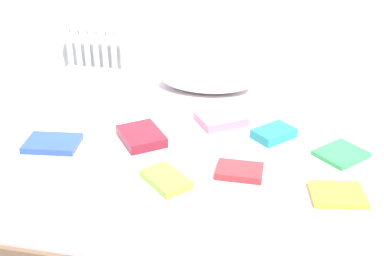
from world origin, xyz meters
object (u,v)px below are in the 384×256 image
(textbook_blue, at_px, (52,143))
(textbook_white, at_px, (62,108))
(textbook_maroon, at_px, (141,136))
(textbook_yellow, at_px, (337,194))
(radiator, at_px, (97,61))
(bed, at_px, (190,172))
(pillow, at_px, (206,79))
(textbook_lime, at_px, (165,179))
(textbook_red, at_px, (239,171))
(textbook_teal, at_px, (274,133))
(textbook_pink, at_px, (221,119))
(textbook_green, at_px, (341,154))

(textbook_blue, bearing_deg, textbook_white, 101.78)
(textbook_maroon, xyz_separation_m, textbook_yellow, (0.87, -0.28, -0.01))
(radiator, bearing_deg, textbook_blue, -75.21)
(bed, relative_size, pillow, 3.66)
(bed, distance_m, textbook_maroon, 0.38)
(textbook_lime, bearing_deg, radiator, 163.14)
(textbook_red, bearing_deg, textbook_teal, 70.59)
(textbook_teal, relative_size, textbook_yellow, 0.93)
(textbook_pink, distance_m, textbook_green, 0.61)
(bed, bearing_deg, textbook_lime, -90.27)
(pillow, height_order, textbook_blue, pillow)
(textbook_blue, xyz_separation_m, textbook_yellow, (1.26, -0.14, -0.00))
(textbook_lime, relative_size, textbook_yellow, 1.00)
(textbook_blue, xyz_separation_m, textbook_lime, (0.58, -0.18, 0.00))
(textbook_lime, xyz_separation_m, textbook_green, (0.71, 0.36, -0.01))
(pillow, height_order, textbook_red, pillow)
(bed, xyz_separation_m, pillow, (-0.01, 0.51, 0.32))
(textbook_pink, relative_size, textbook_maroon, 0.97)
(textbook_maroon, bearing_deg, textbook_teal, 67.57)
(textbook_white, bearing_deg, pillow, 24.51)
(pillow, bearing_deg, textbook_blue, -125.72)
(textbook_blue, distance_m, textbook_yellow, 1.27)
(textbook_teal, xyz_separation_m, textbook_blue, (-0.99, -0.29, -0.01))
(radiator, xyz_separation_m, textbook_yellow, (1.65, -1.64, 0.14))
(pillow, height_order, textbook_white, pillow)
(radiator, distance_m, textbook_lime, 1.95)
(pillow, relative_size, textbook_white, 2.29)
(bed, height_order, textbook_lime, textbook_lime)
(radiator, bearing_deg, textbook_lime, -59.74)
(pillow, bearing_deg, textbook_pink, -70.13)
(textbook_pink, relative_size, textbook_red, 1.17)
(textbook_red, bearing_deg, radiator, 129.18)
(textbook_teal, relative_size, textbook_blue, 0.79)
(pillow, height_order, textbook_pink, pillow)
(textbook_white, bearing_deg, textbook_lime, -45.87)
(radiator, bearing_deg, textbook_pink, -44.46)
(bed, distance_m, textbook_blue, 0.71)
(bed, distance_m, textbook_yellow, 0.85)
(radiator, distance_m, pillow, 1.21)
(pillow, xyz_separation_m, textbook_maroon, (-0.19, -0.67, -0.04))
(textbook_blue, height_order, textbook_green, textbook_blue)
(radiator, relative_size, textbook_lime, 2.62)
(textbook_blue, relative_size, textbook_yellow, 1.18)
(pillow, bearing_deg, bed, -89.04)
(pillow, xyz_separation_m, textbook_white, (-0.69, -0.45, -0.05))
(pillow, xyz_separation_m, textbook_blue, (-0.58, -0.80, -0.05))
(radiator, height_order, textbook_blue, radiator)
(radiator, xyz_separation_m, textbook_white, (0.28, -1.14, 0.15))
(textbook_white, bearing_deg, textbook_maroon, -31.89)
(textbook_teal, relative_size, textbook_white, 0.79)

